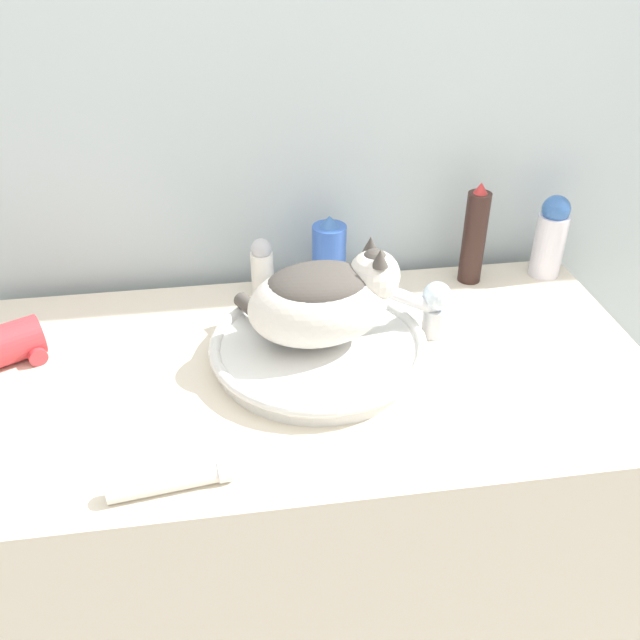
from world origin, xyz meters
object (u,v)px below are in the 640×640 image
faucet (429,305)px  deodorant_stick (262,268)px  cat (324,298)px  cream_tube (172,482)px  hair_dryer (1,347)px  hairspray_can_black (474,236)px  lotion_bottle_white (551,237)px  spray_bottle_trigger (329,257)px

faucet → deodorant_stick: faucet is taller
cat → cream_tube: 0.39m
faucet → cream_tube: 0.55m
cat → cream_tube: (-0.25, -0.27, -0.11)m
cream_tube → hair_dryer: (-0.30, 0.34, 0.02)m
hair_dryer → hairspray_can_black: bearing=163.4°
hairspray_can_black → hair_dryer: (-0.90, -0.16, -0.07)m
lotion_bottle_white → hair_dryer: (-1.06, -0.16, -0.05)m
hairspray_can_black → cream_tube: hairspray_can_black is taller
cat → lotion_bottle_white: size_ratio=1.57×
faucet → lotion_bottle_white: size_ratio=0.87×
lotion_bottle_white → cream_tube: 0.92m
lotion_bottle_white → hair_dryer: bearing=-171.4°
cat → deodorant_stick: size_ratio=2.23×
deodorant_stick → spray_bottle_trigger: 0.14m
faucet → spray_bottle_trigger: spray_bottle_trigger is taller
cat → hair_dryer: size_ratio=1.68×
deodorant_stick → lotion_bottle_white: (0.60, 0.00, 0.03)m
hairspray_can_black → hair_dryer: size_ratio=1.30×
faucet → deodorant_stick: size_ratio=1.24×
spray_bottle_trigger → hairspray_can_black: (0.30, 0.00, 0.03)m
lotion_bottle_white → spray_bottle_trigger: bearing=180.0°
hairspray_can_black → cream_tube: 0.79m
lotion_bottle_white → hairspray_can_black: 0.17m
cat → faucet: (0.20, 0.04, -0.05)m
spray_bottle_trigger → cream_tube: size_ratio=0.97×
hairspray_can_black → cream_tube: bearing=-140.0°
deodorant_stick → spray_bottle_trigger: spray_bottle_trigger is taller
faucet → hairspray_can_black: (0.15, 0.19, 0.03)m
deodorant_stick → hair_dryer: deodorant_stick is taller
hairspray_can_black → hair_dryer: hairspray_can_black is taller
faucet → lotion_bottle_white: (0.31, 0.19, 0.02)m
spray_bottle_trigger → hair_dryer: bearing=-164.9°
hairspray_can_black → cream_tube: size_ratio=1.26×
hairspray_can_black → cream_tube: (-0.60, -0.50, -0.09)m
lotion_bottle_white → deodorant_stick: bearing=180.0°
lotion_bottle_white → hairspray_can_black: bearing=180.0°
cat → spray_bottle_trigger: cat is taller
spray_bottle_trigger → lotion_bottle_white: bearing=0.0°
faucet → lotion_bottle_white: bearing=-159.4°
cream_tube → hair_dryer: size_ratio=1.03×
spray_bottle_trigger → hairspray_can_black: 0.30m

